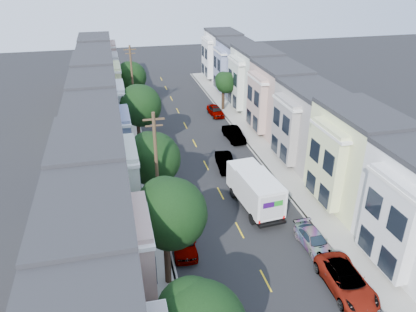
# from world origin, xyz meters

# --- Properties ---
(ground) EXTENTS (160.00, 160.00, 0.00)m
(ground) POSITION_xyz_m (0.00, 0.00, 0.00)
(ground) COLOR black
(ground) RESTS_ON ground
(road_slab) EXTENTS (12.00, 70.00, 0.02)m
(road_slab) POSITION_xyz_m (0.00, 15.00, 0.01)
(road_slab) COLOR black
(road_slab) RESTS_ON ground
(curb_left) EXTENTS (0.30, 70.00, 0.15)m
(curb_left) POSITION_xyz_m (-6.05, 15.00, 0.07)
(curb_left) COLOR gray
(curb_left) RESTS_ON ground
(curb_right) EXTENTS (0.30, 70.00, 0.15)m
(curb_right) POSITION_xyz_m (6.05, 15.00, 0.07)
(curb_right) COLOR gray
(curb_right) RESTS_ON ground
(sidewalk_left) EXTENTS (2.60, 70.00, 0.15)m
(sidewalk_left) POSITION_xyz_m (-7.35, 15.00, 0.07)
(sidewalk_left) COLOR gray
(sidewalk_left) RESTS_ON ground
(sidewalk_right) EXTENTS (2.60, 70.00, 0.15)m
(sidewalk_right) POSITION_xyz_m (7.35, 15.00, 0.07)
(sidewalk_right) COLOR gray
(sidewalk_right) RESTS_ON ground
(centerline) EXTENTS (0.12, 70.00, 0.01)m
(centerline) POSITION_xyz_m (0.00, 15.00, 0.00)
(centerline) COLOR gold
(centerline) RESTS_ON ground
(townhouse_row_left) EXTENTS (5.00, 70.00, 8.50)m
(townhouse_row_left) POSITION_xyz_m (-11.15, 15.00, 0.00)
(townhouse_row_left) COLOR #9D9793
(townhouse_row_left) RESTS_ON ground
(townhouse_row_right) EXTENTS (5.00, 70.00, 8.50)m
(townhouse_row_right) POSITION_xyz_m (11.15, 15.00, 0.00)
(townhouse_row_right) COLOR #9D9793
(townhouse_row_right) RESTS_ON ground
(tree_b) EXTENTS (4.68, 4.68, 7.99)m
(tree_b) POSITION_xyz_m (-6.30, -4.56, 5.62)
(tree_b) COLOR black
(tree_b) RESTS_ON ground
(tree_c) EXTENTS (4.70, 4.70, 7.10)m
(tree_c) POSITION_xyz_m (-6.30, 5.33, 4.73)
(tree_c) COLOR black
(tree_c) RESTS_ON ground
(tree_d) EXTENTS (4.70, 4.70, 7.91)m
(tree_d) POSITION_xyz_m (-6.30, 17.27, 5.53)
(tree_d) COLOR black
(tree_d) RESTS_ON ground
(tree_e) EXTENTS (4.41, 4.41, 6.98)m
(tree_e) POSITION_xyz_m (-6.30, 32.74, 4.75)
(tree_e) COLOR black
(tree_e) RESTS_ON ground
(tree_far_r) EXTENTS (3.10, 3.10, 5.63)m
(tree_far_r) POSITION_xyz_m (6.89, 28.90, 4.03)
(tree_far_r) COLOR black
(tree_far_r) RESTS_ON ground
(utility_pole_near) EXTENTS (1.60, 0.26, 10.00)m
(utility_pole_near) POSITION_xyz_m (-6.30, 2.00, 5.15)
(utility_pole_near) COLOR #42301E
(utility_pole_near) RESTS_ON ground
(utility_pole_far) EXTENTS (1.60, 0.26, 10.00)m
(utility_pole_far) POSITION_xyz_m (-6.30, 28.00, 5.15)
(utility_pole_far) COLOR #42301E
(utility_pole_far) RESTS_ON ground
(fedex_truck) EXTENTS (2.70, 7.01, 3.36)m
(fedex_truck) POSITION_xyz_m (2.32, 3.05, 1.88)
(fedex_truck) COLOR white
(fedex_truck) RESTS_ON ground
(lead_sedan) EXTENTS (1.93, 4.48, 1.45)m
(lead_sedan) POSITION_xyz_m (1.82, 10.91, 0.73)
(lead_sedan) COLOR black
(lead_sedan) RESTS_ON ground
(parked_left_c) EXTENTS (2.07, 4.73, 1.50)m
(parked_left_c) POSITION_xyz_m (-4.90, -1.30, 0.75)
(parked_left_c) COLOR #919399
(parked_left_c) RESTS_ON ground
(parked_left_d) EXTENTS (1.82, 4.43, 1.42)m
(parked_left_d) POSITION_xyz_m (-4.90, 11.01, 0.71)
(parked_left_d) COLOR maroon
(parked_left_d) RESTS_ON ground
(parked_right_a) EXTENTS (2.66, 5.50, 1.51)m
(parked_right_a) POSITION_xyz_m (4.90, -8.04, 0.75)
(parked_right_a) COLOR #35383A
(parked_right_a) RESTS_ON ground
(parked_right_b) EXTENTS (1.91, 4.24, 1.25)m
(parked_right_b) POSITION_xyz_m (4.90, -3.39, 0.63)
(parked_right_b) COLOR #B8B8BF
(parked_right_b) RESTS_ON ground
(parked_right_c) EXTENTS (1.88, 4.67, 1.53)m
(parked_right_c) POSITION_xyz_m (4.90, 17.88, 0.76)
(parked_right_c) COLOR black
(parked_right_c) RESTS_ON ground
(parked_right_d) EXTENTS (1.93, 4.46, 1.42)m
(parked_right_d) POSITION_xyz_m (4.90, 26.80, 0.71)
(parked_right_d) COLOR black
(parked_right_d) RESTS_ON ground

